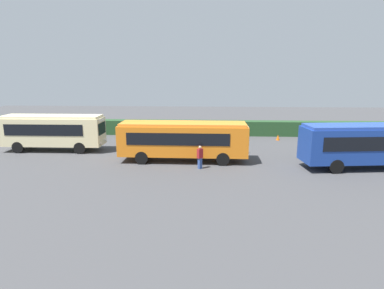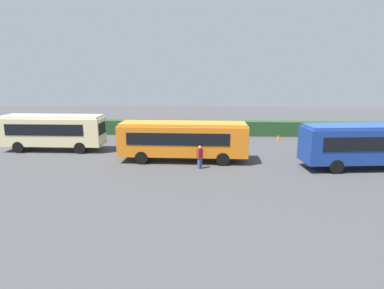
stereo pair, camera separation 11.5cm
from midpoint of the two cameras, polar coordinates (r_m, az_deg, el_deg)
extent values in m
plane|color=#424244|center=(25.87, 0.86, -2.88)|extent=(85.03, 85.03, 0.00)
cube|color=beige|center=(31.46, -23.05, 2.18)|extent=(8.85, 2.37, 2.44)
cube|color=#F8E8B2|center=(31.27, -23.25, 4.56)|extent=(8.59, 2.19, 0.20)
cube|color=black|center=(32.58, -22.69, 3.06)|extent=(6.89, 0.10, 0.98)
cube|color=black|center=(30.52, -24.54, 2.32)|extent=(6.89, 0.10, 0.98)
cube|color=black|center=(29.75, -15.38, 2.76)|extent=(0.06, 1.89, 1.02)
cube|color=silver|center=(29.64, -15.46, 4.19)|extent=(0.05, 1.27, 0.28)
cylinder|color=black|center=(31.56, -17.55, 0.28)|extent=(1.00, 0.29, 1.00)
cylinder|color=black|center=(29.65, -18.94, -0.58)|extent=(1.00, 0.29, 1.00)
cylinder|color=black|center=(33.86, -26.28, 0.36)|extent=(1.00, 0.29, 1.00)
cylinder|color=black|center=(32.09, -28.06, -0.43)|extent=(1.00, 0.29, 1.00)
sphere|color=silver|center=(30.54, -14.86, 0.82)|extent=(0.22, 0.22, 0.22)
sphere|color=silver|center=(29.36, -15.60, 0.32)|extent=(0.22, 0.22, 0.22)
cube|color=orange|center=(25.48, -1.44, 0.84)|extent=(10.00, 2.57, 2.33)
cube|color=orange|center=(25.25, -1.46, 3.65)|extent=(9.70, 2.36, 0.20)
cube|color=black|center=(26.69, -1.84, 1.98)|extent=(7.79, 0.09, 0.93)
cube|color=black|center=(24.22, -2.42, 0.90)|extent=(7.79, 0.09, 0.93)
cube|color=black|center=(25.47, 9.85, 1.30)|extent=(0.05, 2.05, 0.98)
cube|color=silver|center=(25.34, 9.91, 2.86)|extent=(0.05, 1.37, 0.28)
cylinder|color=black|center=(26.78, 5.41, -1.30)|extent=(1.00, 0.29, 1.00)
cylinder|color=black|center=(24.55, 5.55, -2.57)|extent=(1.00, 0.29, 1.00)
cylinder|color=black|center=(27.29, -7.70, -1.09)|extent=(1.00, 0.29, 1.00)
cylinder|color=black|center=(25.12, -8.72, -2.32)|extent=(1.00, 0.29, 1.00)
sphere|color=silver|center=(26.37, 9.64, -0.75)|extent=(0.22, 0.22, 0.22)
sphere|color=silver|center=(25.04, 9.95, -1.46)|extent=(0.22, 0.22, 0.22)
cube|color=navy|center=(26.87, 29.23, 0.01)|extent=(10.32, 3.58, 2.47)
cube|color=#2747A0|center=(26.65, 29.53, 2.82)|extent=(9.99, 3.35, 0.20)
cube|color=black|center=(27.70, 27.42, 1.15)|extent=(7.83, 0.93, 0.99)
cube|color=black|center=(25.63, 30.19, 0.05)|extent=(7.83, 0.93, 0.99)
cylinder|color=black|center=(26.61, 21.94, -2.26)|extent=(1.03, 0.39, 1.00)
cylinder|color=black|center=(24.65, 24.12, -3.57)|extent=(1.03, 0.39, 1.00)
cube|color=maroon|center=(33.83, -20.68, 0.73)|extent=(0.34, 0.36, 0.87)
cube|color=#4C6B47|center=(33.68, -20.78, 2.10)|extent=(0.42, 0.52, 0.76)
sphere|color=brown|center=(33.60, -20.85, 2.94)|extent=(0.24, 0.24, 0.24)
cube|color=#334C8C|center=(23.71, 1.51, -3.32)|extent=(0.34, 0.34, 0.79)
cube|color=maroon|center=(23.52, 1.52, -1.57)|extent=(0.46, 0.45, 0.69)
sphere|color=tan|center=(23.42, 1.53, -0.49)|extent=(0.22, 0.22, 0.22)
cube|color=#4C6B47|center=(27.54, 1.97, -0.98)|extent=(0.39, 0.34, 0.89)
cube|color=olive|center=(27.36, 1.98, 0.73)|extent=(0.56, 0.43, 0.78)
sphere|color=brown|center=(27.26, 1.99, 1.79)|extent=(0.25, 0.25, 0.25)
cube|color=#244725|center=(36.57, 1.62, 2.96)|extent=(54.51, 1.40, 1.61)
cone|color=orange|center=(34.82, 15.01, 1.20)|extent=(0.36, 0.36, 0.60)
camera|label=1|loc=(0.06, -89.87, 0.03)|focal=30.38mm
camera|label=2|loc=(0.06, 90.13, -0.03)|focal=30.38mm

